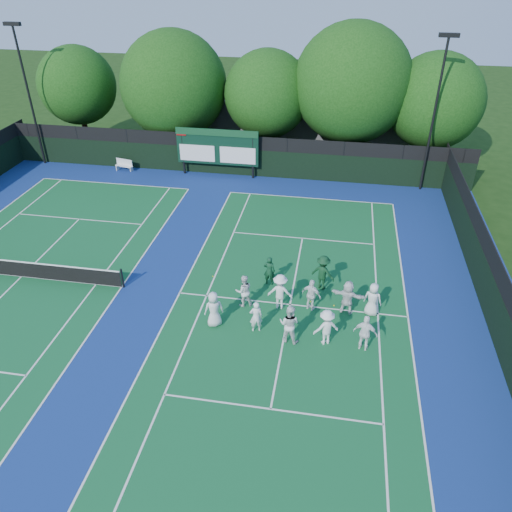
% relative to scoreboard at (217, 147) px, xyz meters
% --- Properties ---
extents(ground, '(120.00, 120.00, 0.00)m').
position_rel_scoreboard_xyz_m(ground, '(7.01, -15.59, -2.19)').
color(ground, '#16320D').
rests_on(ground, ground).
extents(court_apron, '(34.00, 32.00, 0.01)m').
position_rel_scoreboard_xyz_m(court_apron, '(1.01, -14.59, -2.19)').
color(court_apron, navy).
rests_on(court_apron, ground).
extents(near_court, '(11.05, 23.85, 0.01)m').
position_rel_scoreboard_xyz_m(near_court, '(7.01, -14.59, -2.18)').
color(near_court, '#115429').
rests_on(near_court, ground).
extents(left_court, '(11.05, 23.85, 0.01)m').
position_rel_scoreboard_xyz_m(left_court, '(-6.99, -14.59, -2.18)').
color(left_court, '#115429').
rests_on(left_court, ground).
extents(back_fence, '(34.00, 0.08, 3.00)m').
position_rel_scoreboard_xyz_m(back_fence, '(1.01, 0.41, -0.83)').
color(back_fence, black).
rests_on(back_fence, ground).
extents(divider_fence_right, '(0.08, 32.00, 3.00)m').
position_rel_scoreboard_xyz_m(divider_fence_right, '(16.01, -14.59, -0.83)').
color(divider_fence_right, black).
rests_on(divider_fence_right, ground).
extents(scoreboard, '(6.00, 0.21, 3.55)m').
position_rel_scoreboard_xyz_m(scoreboard, '(0.00, 0.00, 0.00)').
color(scoreboard, black).
rests_on(scoreboard, ground).
extents(clubhouse, '(18.00, 6.00, 4.00)m').
position_rel_scoreboard_xyz_m(clubhouse, '(5.01, 8.41, -0.19)').
color(clubhouse, '#525257').
rests_on(clubhouse, ground).
extents(light_pole_left, '(1.20, 0.30, 10.12)m').
position_rel_scoreboard_xyz_m(light_pole_left, '(-13.99, 0.11, 4.11)').
color(light_pole_left, black).
rests_on(light_pole_left, ground).
extents(light_pole_right, '(1.20, 0.30, 10.12)m').
position_rel_scoreboard_xyz_m(light_pole_right, '(14.51, 0.11, 4.11)').
color(light_pole_right, black).
rests_on(light_pole_right, ground).
extents(tennis_net, '(11.30, 0.10, 1.10)m').
position_rel_scoreboard_xyz_m(tennis_net, '(-6.99, -14.59, -1.70)').
color(tennis_net, black).
rests_on(tennis_net, ground).
extents(bench, '(1.44, 0.68, 0.88)m').
position_rel_scoreboard_xyz_m(bench, '(-7.22, -0.22, -1.72)').
color(bench, silver).
rests_on(bench, ground).
extents(tree_a, '(6.04, 6.04, 8.15)m').
position_rel_scoreboard_xyz_m(tree_a, '(-12.01, 3.99, 2.78)').
color(tree_a, black).
rests_on(tree_a, ground).
extents(tree_b, '(8.09, 8.09, 9.50)m').
position_rel_scoreboard_xyz_m(tree_b, '(-4.06, 3.99, 3.06)').
color(tree_b, black).
rests_on(tree_b, ground).
extents(tree_c, '(6.43, 6.43, 8.33)m').
position_rel_scoreboard_xyz_m(tree_c, '(3.18, 3.99, 2.76)').
color(tree_c, black).
rests_on(tree_c, ground).
extents(tree_d, '(8.48, 8.48, 10.34)m').
position_rel_scoreboard_xyz_m(tree_d, '(9.33, 3.99, 3.69)').
color(tree_d, black).
rests_on(tree_d, ground).
extents(tree_e, '(6.79, 6.79, 8.52)m').
position_rel_scoreboard_xyz_m(tree_e, '(15.23, 3.99, 2.75)').
color(tree_e, black).
rests_on(tree_e, ground).
extents(tennis_ball_1, '(0.07, 0.07, 0.07)m').
position_rel_scoreboard_xyz_m(tennis_ball_1, '(9.09, -14.34, -2.16)').
color(tennis_ball_1, yellow).
rests_on(tennis_ball_1, ground).
extents(tennis_ball_3, '(0.07, 0.07, 0.07)m').
position_rel_scoreboard_xyz_m(tennis_ball_3, '(2.81, -12.93, -2.16)').
color(tennis_ball_3, yellow).
rests_on(tennis_ball_3, ground).
extents(tennis_ball_4, '(0.07, 0.07, 0.07)m').
position_rel_scoreboard_xyz_m(tennis_ball_4, '(7.96, -14.21, -2.16)').
color(tennis_ball_4, yellow).
rests_on(tennis_ball_4, ground).
extents(tennis_ball_5, '(0.07, 0.07, 0.07)m').
position_rel_scoreboard_xyz_m(tennis_ball_5, '(9.84, -14.70, -2.16)').
color(tennis_ball_5, yellow).
rests_on(tennis_ball_5, ground).
extents(player_front_0, '(1.01, 0.86, 1.76)m').
position_rel_scoreboard_xyz_m(player_front_0, '(3.81, -16.62, -1.31)').
color(player_front_0, silver).
rests_on(player_front_0, ground).
extents(player_front_1, '(0.66, 0.53, 1.57)m').
position_rel_scoreboard_xyz_m(player_front_1, '(5.72, -16.70, -1.41)').
color(player_front_1, white).
rests_on(player_front_1, ground).
extents(player_front_2, '(1.03, 0.88, 1.85)m').
position_rel_scoreboard_xyz_m(player_front_2, '(7.23, -17.09, -1.27)').
color(player_front_2, silver).
rests_on(player_front_2, ground).
extents(player_front_3, '(1.28, 1.03, 1.72)m').
position_rel_scoreboard_xyz_m(player_front_3, '(8.80, -16.98, -1.33)').
color(player_front_3, white).
rests_on(player_front_3, ground).
extents(player_front_4, '(1.10, 0.65, 1.75)m').
position_rel_scoreboard_xyz_m(player_front_4, '(10.43, -17.09, -1.32)').
color(player_front_4, white).
rests_on(player_front_4, ground).
extents(player_back_0, '(0.98, 0.88, 1.66)m').
position_rel_scoreboard_xyz_m(player_back_0, '(4.84, -14.97, -1.36)').
color(player_back_0, silver).
rests_on(player_back_0, ground).
extents(player_back_1, '(1.19, 0.69, 1.82)m').
position_rel_scoreboard_xyz_m(player_back_1, '(6.54, -14.86, -1.28)').
color(player_back_1, white).
rests_on(player_back_1, ground).
extents(player_back_2, '(1.04, 0.74, 1.65)m').
position_rel_scoreboard_xyz_m(player_back_2, '(8.00, -14.75, -1.37)').
color(player_back_2, white).
rests_on(player_back_2, ground).
extents(player_back_3, '(1.66, 0.81, 1.72)m').
position_rel_scoreboard_xyz_m(player_back_3, '(9.65, -14.68, -1.33)').
color(player_back_3, white).
rests_on(player_back_3, ground).
extents(player_back_4, '(0.93, 0.72, 1.69)m').
position_rel_scoreboard_xyz_m(player_back_4, '(10.79, -14.64, -1.34)').
color(player_back_4, white).
rests_on(player_back_4, ground).
extents(coach_left, '(0.62, 0.44, 1.59)m').
position_rel_scoreboard_xyz_m(coach_left, '(5.77, -13.04, -1.40)').
color(coach_left, '#0F3A21').
rests_on(coach_left, ground).
extents(coach_right, '(1.36, 1.07, 1.85)m').
position_rel_scoreboard_xyz_m(coach_right, '(8.41, -12.95, -1.27)').
color(coach_right, '#0F371B').
rests_on(coach_right, ground).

